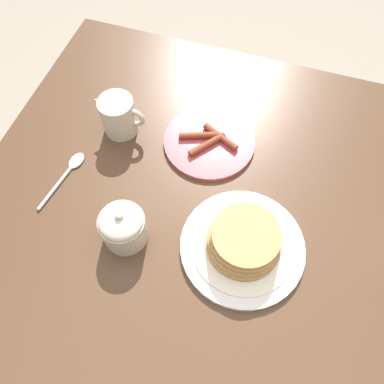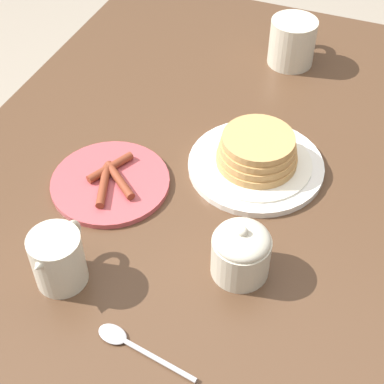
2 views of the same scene
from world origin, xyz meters
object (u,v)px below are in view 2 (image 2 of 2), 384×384
(side_plate_bacon, at_px, (110,182))
(spoon, at_px, (129,343))
(pancake_plate, at_px, (256,158))
(sugar_bowl, at_px, (241,251))
(coffee_mug, at_px, (293,41))
(creamer_pitcher, at_px, (58,259))

(side_plate_bacon, relative_size, spoon, 1.31)
(side_plate_bacon, height_order, spoon, side_plate_bacon)
(pancake_plate, distance_m, sugar_bowl, 0.22)
(coffee_mug, distance_m, sugar_bowl, 0.56)
(pancake_plate, xyz_separation_m, spoon, (-0.38, 0.05, -0.02))
(spoon, bearing_deg, creamer_pitcher, 65.80)
(coffee_mug, distance_m, spoon, 0.73)
(side_plate_bacon, relative_size, creamer_pitcher, 1.74)
(side_plate_bacon, distance_m, coffee_mug, 0.50)
(pancake_plate, distance_m, coffee_mug, 0.35)
(creamer_pitcher, xyz_separation_m, spoon, (-0.06, -0.14, -0.04))
(sugar_bowl, xyz_separation_m, spoon, (-0.17, 0.10, -0.04))
(side_plate_bacon, distance_m, sugar_bowl, 0.27)
(side_plate_bacon, bearing_deg, creamer_pitcher, -173.32)
(side_plate_bacon, xyz_separation_m, spoon, (-0.26, -0.16, -0.00))
(pancake_plate, height_order, spoon, pancake_plate)
(creamer_pitcher, bearing_deg, side_plate_bacon, 6.68)
(coffee_mug, bearing_deg, sugar_bowl, -172.62)
(sugar_bowl, bearing_deg, creamer_pitcher, 114.94)
(pancake_plate, xyz_separation_m, creamer_pitcher, (-0.32, 0.19, 0.02))
(pancake_plate, bearing_deg, side_plate_bacon, 120.06)
(pancake_plate, distance_m, side_plate_bacon, 0.25)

